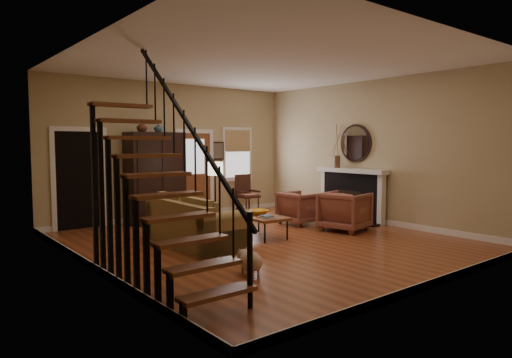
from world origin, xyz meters
TOP-DOWN VIEW (x-y plane):
  - room at (-0.41, 1.76)m, footprint 7.00×7.33m
  - staircase at (-2.78, -1.30)m, footprint 0.94×2.80m
  - fireplace at (3.13, 0.50)m, footprint 0.33×1.95m
  - armoire at (-0.70, 3.15)m, footprint 1.30×0.60m
  - vase_a at (-1.05, 3.05)m, footprint 0.24×0.24m
  - vase_b at (-0.65, 3.05)m, footprint 0.20×0.20m
  - sofa at (-1.17, 0.58)m, footprint 1.00×2.23m
  - coffee_table at (0.18, 0.33)m, footprint 0.74×1.17m
  - bowl at (0.23, 0.48)m, footprint 0.38×0.38m
  - books at (0.06, 0.03)m, footprint 0.21×0.28m
  - armchair_left at (1.99, -0.24)m, footprint 1.08×1.06m
  - armchair_right at (1.80, 0.93)m, footprint 0.82×0.79m
  - floor_lamp at (-0.14, 1.48)m, footprint 0.41×0.41m
  - side_chair at (1.85, 2.95)m, footprint 0.54×0.54m
  - dog at (-1.58, -1.60)m, footprint 0.37×0.53m

SIDE VIEW (x-z plane):
  - dog at x=-1.58m, z-range 0.00..0.35m
  - coffee_table at x=0.18m, z-range 0.00..0.43m
  - armchair_right at x=1.80m, z-range 0.00..0.74m
  - sofa at x=-1.17m, z-range 0.00..0.82m
  - armchair_left at x=1.99m, z-range 0.00..0.83m
  - books at x=0.06m, z-range 0.43..0.48m
  - bowl at x=0.23m, z-range 0.43..0.52m
  - side_chair at x=1.85m, z-range 0.00..1.02m
  - floor_lamp at x=-0.14m, z-range 0.00..1.45m
  - fireplace at x=3.13m, z-range -0.41..1.89m
  - armoire at x=-0.70m, z-range 0.00..2.10m
  - room at x=-0.41m, z-range -0.14..3.16m
  - staircase at x=-2.78m, z-range 0.00..3.20m
  - vase_b at x=-0.65m, z-range 2.10..2.31m
  - vase_a at x=-1.05m, z-range 2.10..2.35m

